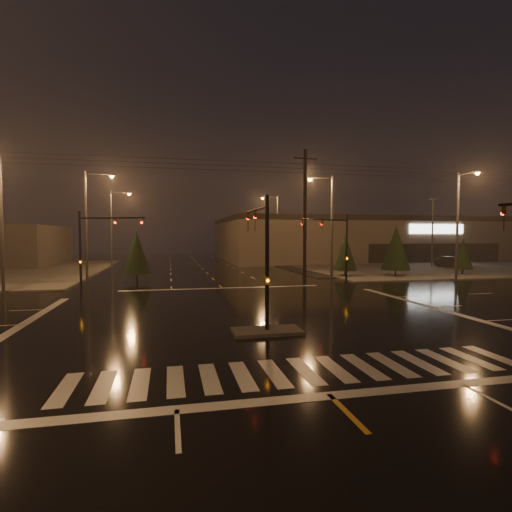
% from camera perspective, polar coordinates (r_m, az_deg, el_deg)
% --- Properties ---
extents(ground, '(140.00, 140.00, 0.00)m').
position_cam_1_polar(ground, '(21.54, -0.99, -8.41)').
color(ground, black).
rests_on(ground, ground).
extents(sidewalk_ne, '(36.00, 36.00, 0.12)m').
position_cam_1_polar(sidewalk_ne, '(61.27, 21.60, -1.14)').
color(sidewalk_ne, '#494641').
rests_on(sidewalk_ne, ground).
extents(median_island, '(3.00, 1.60, 0.15)m').
position_cam_1_polar(median_island, '(17.72, 1.59, -10.68)').
color(median_island, '#494641').
rests_on(median_island, ground).
extents(crosswalk, '(15.00, 2.60, 0.01)m').
position_cam_1_polar(crosswalk, '(13.13, 7.04, -15.95)').
color(crosswalk, beige).
rests_on(crosswalk, ground).
extents(stop_bar_near, '(16.00, 0.50, 0.01)m').
position_cam_1_polar(stop_bar_near, '(11.38, 10.57, -19.03)').
color(stop_bar_near, beige).
rests_on(stop_bar_near, ground).
extents(stop_bar_far, '(16.00, 0.50, 0.01)m').
position_cam_1_polar(stop_bar_far, '(32.26, -4.84, -4.60)').
color(stop_bar_far, beige).
rests_on(stop_bar_far, ground).
extents(parking_lot, '(50.00, 24.00, 0.08)m').
position_cam_1_polar(parking_lot, '(62.63, 26.43, -1.18)').
color(parking_lot, black).
rests_on(parking_lot, ground).
extents(retail_building, '(60.20, 28.30, 7.20)m').
position_cam_1_polar(retail_building, '(77.33, 18.13, 2.54)').
color(retail_building, brown).
rests_on(retail_building, ground).
extents(signal_mast_median, '(0.25, 4.59, 6.00)m').
position_cam_1_polar(signal_mast_median, '(18.12, 0.90, 1.38)').
color(signal_mast_median, black).
rests_on(signal_mast_median, ground).
extents(signal_mast_ne, '(4.84, 1.86, 6.00)m').
position_cam_1_polar(signal_mast_ne, '(33.73, 11.56, 2.14)').
color(signal_mast_ne, black).
rests_on(signal_mast_ne, ground).
extents(signal_mast_nw, '(4.84, 1.86, 6.00)m').
position_cam_1_polar(signal_mast_nw, '(31.31, -22.17, 1.92)').
color(signal_mast_nw, black).
rests_on(signal_mast_nw, ground).
extents(streetlight_1, '(2.77, 0.32, 10.00)m').
position_cam_1_polar(streetlight_1, '(39.38, -22.69, 5.01)').
color(streetlight_1, '#38383A').
rests_on(streetlight_1, ground).
extents(streetlight_2, '(2.77, 0.32, 10.00)m').
position_cam_1_polar(streetlight_2, '(55.18, -19.69, 4.42)').
color(streetlight_2, '#38383A').
rests_on(streetlight_2, ground).
extents(streetlight_3, '(2.77, 0.32, 10.00)m').
position_cam_1_polar(streetlight_3, '(39.81, 10.39, 5.17)').
color(streetlight_3, '#38383A').
rests_on(streetlight_3, ground).
extents(streetlight_4, '(2.77, 0.32, 10.00)m').
position_cam_1_polar(streetlight_4, '(58.76, 2.83, 4.50)').
color(streetlight_4, '#38383A').
rests_on(streetlight_4, ground).
extents(streetlight_6, '(0.32, 2.77, 10.00)m').
position_cam_1_polar(streetlight_6, '(41.26, 27.12, 4.81)').
color(streetlight_6, '#38383A').
rests_on(streetlight_6, ground).
extents(utility_pole_1, '(2.20, 0.32, 12.00)m').
position_cam_1_polar(utility_pole_1, '(36.82, 7.00, 5.89)').
color(utility_pole_1, black).
rests_on(utility_pole_1, ground).
extents(conifer_0, '(2.32, 2.32, 4.32)m').
position_cam_1_polar(conifer_0, '(41.68, 12.65, 0.51)').
color(conifer_0, black).
rests_on(conifer_0, ground).
extents(conifer_1, '(2.91, 2.91, 5.25)m').
position_cam_1_polar(conifer_1, '(43.49, 19.36, 1.13)').
color(conifer_1, black).
rests_on(conifer_1, ground).
extents(conifer_2, '(2.03, 2.03, 3.88)m').
position_cam_1_polar(conifer_2, '(47.68, 27.47, 0.29)').
color(conifer_2, black).
rests_on(conifer_2, ground).
extents(conifer_3, '(2.52, 2.52, 4.63)m').
position_cam_1_polar(conifer_3, '(38.27, -16.69, 0.48)').
color(conifer_3, black).
rests_on(conifer_3, ground).
extents(car_parked, '(2.05, 4.98, 1.69)m').
position_cam_1_polar(car_parked, '(56.56, 26.15, -0.77)').
color(car_parked, black).
rests_on(car_parked, ground).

